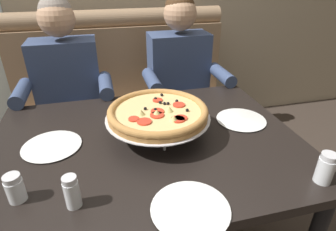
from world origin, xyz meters
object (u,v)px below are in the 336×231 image
Objects in this scene: diner_right at (182,83)px; plate_near_left at (52,145)px; pizza at (158,113)px; shaker_parmesan at (15,190)px; plate_near_right at (190,207)px; diner_left at (68,94)px; booth_bench at (126,112)px; dining_table at (148,156)px; shaker_oregano at (72,194)px; plate_far_side at (241,119)px; shaker_pepper_flakes at (325,170)px.

diner_right is 1.00m from plate_near_left.
pizza reaches higher than shaker_parmesan.
diner_left is at bearing 111.15° from plate_near_right.
shaker_parmesan is at bearing -131.96° from diner_right.
dining_table is (0.00, -0.96, 0.27)m from booth_bench.
booth_bench reaches higher than plate_near_left.
diner_left is (-0.37, -0.27, 0.31)m from booth_bench.
plate_near_right is (0.45, -0.46, 0.00)m from plate_near_left.
shaker_parmesan is 0.86× the size of shaker_oregano.
dining_table is at bearing 97.95° from plate_near_right.
plate_near_right is 0.63m from plate_far_side.
booth_bench is 0.55m from diner_left.
shaker_oregano is 0.47× the size of plate_near_left.
diner_right is at bearing 40.07° from plate_near_left.
pizza is 0.46m from plate_near_left.
diner_right is (0.37, -0.27, 0.31)m from booth_bench.
plate_near_left reaches higher than dining_table.
diner_left is 0.93m from shaker_parmesan.
diner_left is 0.64m from plate_near_left.
diner_right reaches higher than dining_table.
plate_far_side is (0.86, 0.01, 0.00)m from plate_near_left.
plate_far_side is (0.76, 0.37, -0.04)m from shaker_oregano.
shaker_oregano is at bearing -123.41° from diner_right.
dining_table is 1.03× the size of diner_left.
plate_near_right is (0.35, -0.11, -0.04)m from shaker_oregano.
diner_right is 0.75m from pizza.
pizza is 0.43m from plate_far_side.
diner_right is 1.11m from shaker_pepper_flakes.
plate_near_left is 0.65m from plate_near_right.
shaker_parmesan reaches higher than plate_near_right.
shaker_oregano reaches higher than plate_far_side.
plate_far_side reaches higher than dining_table.
shaker_pepper_flakes is at bearing -9.43° from shaker_parmesan.
plate_near_right reaches higher than dining_table.
plate_near_left is 1.01× the size of plate_far_side.
dining_table is at bearing -151.49° from pizza.
booth_bench is 1.04m from pizza.
shaker_pepper_flakes is 0.48× the size of plate_near_left.
plate_near_left is at bearing -179.36° from plate_far_side.
plate_near_right is (0.06, -0.41, 0.09)m from dining_table.
shaker_pepper_flakes is (0.49, -0.43, -0.06)m from pizza.
shaker_oregano reaches higher than plate_near_left.
diner_right is 5.38× the size of plate_far_side.
diner_right is at bearing 98.97° from shaker_pepper_flakes.
pizza is 0.48m from shaker_oregano.
booth_bench is 1.29× the size of diner_right.
diner_right is at bearing 61.88° from dining_table.
shaker_oregano is 0.84m from shaker_pepper_flakes.
shaker_parmesan is at bearing -162.49° from plate_far_side.
diner_right is (0.74, 0.00, 0.00)m from diner_left.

